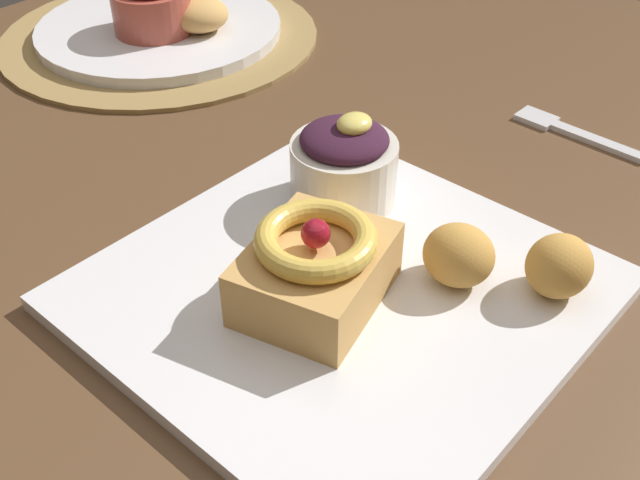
% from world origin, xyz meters
% --- Properties ---
extents(dining_table, '(1.37, 1.11, 0.73)m').
position_xyz_m(dining_table, '(0.00, 0.00, 0.65)').
color(dining_table, brown).
rests_on(dining_table, ground_plane).
extents(woven_placemat, '(0.35, 0.35, 0.00)m').
position_xyz_m(woven_placemat, '(0.21, 0.34, 0.73)').
color(woven_placemat, '#997A47').
rests_on(woven_placemat, dining_table).
extents(front_plate, '(0.31, 0.31, 0.01)m').
position_xyz_m(front_plate, '(0.02, -0.09, 0.74)').
color(front_plate, white).
rests_on(front_plate, dining_table).
extents(cake_slice, '(0.12, 0.10, 0.06)m').
position_xyz_m(cake_slice, '(-0.00, -0.09, 0.77)').
color(cake_slice, tan).
rests_on(cake_slice, front_plate).
extents(berry_ramekin, '(0.08, 0.08, 0.07)m').
position_xyz_m(berry_ramekin, '(0.10, -0.03, 0.77)').
color(berry_ramekin, silver).
rests_on(berry_ramekin, front_plate).
extents(fritter_front, '(0.05, 0.05, 0.04)m').
position_xyz_m(fritter_front, '(0.08, -0.15, 0.76)').
color(fritter_front, gold).
rests_on(fritter_front, front_plate).
extents(fritter_middle, '(0.05, 0.04, 0.04)m').
position_xyz_m(fritter_middle, '(0.11, -0.20, 0.76)').
color(fritter_middle, gold).
rests_on(fritter_middle, front_plate).
extents(back_plate, '(0.27, 0.27, 0.01)m').
position_xyz_m(back_plate, '(0.21, 0.34, 0.74)').
color(back_plate, white).
rests_on(back_plate, woven_placemat).
extents(back_ramekin, '(0.09, 0.09, 0.07)m').
position_xyz_m(back_ramekin, '(0.20, 0.33, 0.78)').
color(back_ramekin, '#B24C3D').
rests_on(back_ramekin, back_plate).
extents(back_pastry, '(0.06, 0.06, 0.03)m').
position_xyz_m(back_pastry, '(0.23, 0.29, 0.76)').
color(back_pastry, tan).
rests_on(back_pastry, back_plate).
extents(fork, '(0.03, 0.13, 0.00)m').
position_xyz_m(fork, '(0.33, -0.11, 0.73)').
color(fork, silver).
rests_on(fork, dining_table).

